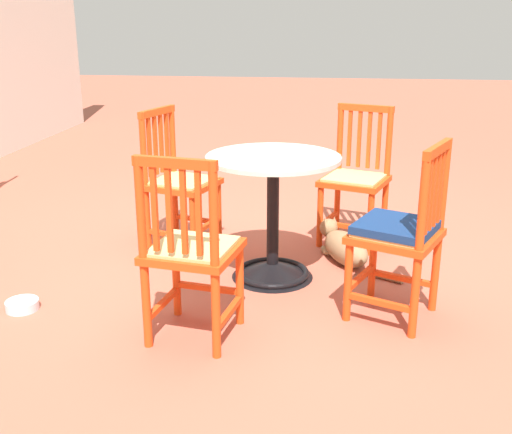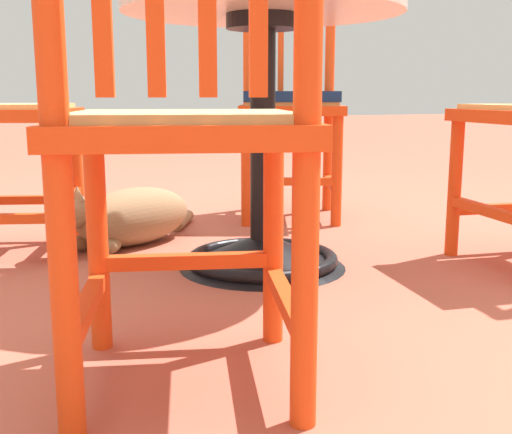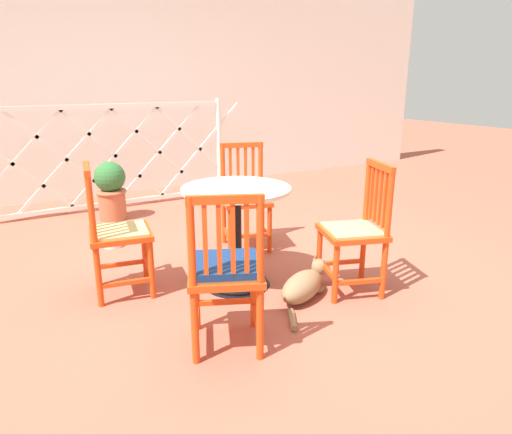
{
  "view_description": "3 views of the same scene",
  "coord_description": "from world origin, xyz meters",
  "px_view_note": "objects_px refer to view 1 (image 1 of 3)",
  "views": [
    {
      "loc": [
        -3.52,
        -0.41,
        1.48
      ],
      "look_at": [
        -0.16,
        0.02,
        0.37
      ],
      "focal_mm": 43.56,
      "sensor_mm": 36.0,
      "label": 1
    },
    {
      "loc": [
        0.59,
        1.56,
        0.49
      ],
      "look_at": [
        -0.1,
        -0.02,
        0.16
      ],
      "focal_mm": 44.85,
      "sensor_mm": 36.0,
      "label": 2
    },
    {
      "loc": [
        -1.55,
        -2.78,
        1.44
      ],
      "look_at": [
        -0.01,
        -0.11,
        0.5
      ],
      "focal_mm": 31.97,
      "sensor_mm": 36.0,
      "label": 3
    }
  ],
  "objects_px": {
    "orange_chair_at_corner": "(356,180)",
    "cafe_table": "(273,231)",
    "orange_chair_near_fence": "(179,183)",
    "tabby_cat": "(343,246)",
    "orange_chair_facing_out": "(400,234)",
    "orange_chair_tucked_in": "(191,253)",
    "pet_water_bowl": "(22,305)"
  },
  "relations": [
    {
      "from": "orange_chair_near_fence",
      "to": "orange_chair_at_corner",
      "type": "height_order",
      "value": "same"
    },
    {
      "from": "orange_chair_near_fence",
      "to": "pet_water_bowl",
      "type": "distance_m",
      "value": 1.26
    },
    {
      "from": "pet_water_bowl",
      "to": "orange_chair_at_corner",
      "type": "bearing_deg",
      "value": -53.99
    },
    {
      "from": "orange_chair_tucked_in",
      "to": "orange_chair_facing_out",
      "type": "distance_m",
      "value": 1.04
    },
    {
      "from": "orange_chair_tucked_in",
      "to": "orange_chair_at_corner",
      "type": "distance_m",
      "value": 1.64
    },
    {
      "from": "pet_water_bowl",
      "to": "tabby_cat",
      "type": "bearing_deg",
      "value": -61.71
    },
    {
      "from": "tabby_cat",
      "to": "orange_chair_tucked_in",
      "type": "bearing_deg",
      "value": 146.23
    },
    {
      "from": "cafe_table",
      "to": "orange_chair_near_fence",
      "type": "relative_size",
      "value": 0.83
    },
    {
      "from": "cafe_table",
      "to": "pet_water_bowl",
      "type": "relative_size",
      "value": 4.47
    },
    {
      "from": "orange_chair_at_corner",
      "to": "cafe_table",
      "type": "bearing_deg",
      "value": 144.18
    },
    {
      "from": "cafe_table",
      "to": "orange_chair_tucked_in",
      "type": "bearing_deg",
      "value": 158.52
    },
    {
      "from": "tabby_cat",
      "to": "pet_water_bowl",
      "type": "bearing_deg",
      "value": 118.29
    },
    {
      "from": "orange_chair_facing_out",
      "to": "cafe_table",
      "type": "bearing_deg",
      "value": 58.02
    },
    {
      "from": "cafe_table",
      "to": "pet_water_bowl",
      "type": "height_order",
      "value": "cafe_table"
    },
    {
      "from": "orange_chair_tucked_in",
      "to": "orange_chair_facing_out",
      "type": "bearing_deg",
      "value": -70.39
    },
    {
      "from": "orange_chair_tucked_in",
      "to": "orange_chair_facing_out",
      "type": "height_order",
      "value": "same"
    },
    {
      "from": "orange_chair_tucked_in",
      "to": "orange_chair_at_corner",
      "type": "bearing_deg",
      "value": -28.67
    },
    {
      "from": "orange_chair_near_fence",
      "to": "orange_chair_tucked_in",
      "type": "relative_size",
      "value": 1.0
    },
    {
      "from": "pet_water_bowl",
      "to": "orange_chair_tucked_in",
      "type": "bearing_deg",
      "value": -100.09
    },
    {
      "from": "orange_chair_facing_out",
      "to": "orange_chair_at_corner",
      "type": "distance_m",
      "value": 1.11
    },
    {
      "from": "orange_chair_near_fence",
      "to": "tabby_cat",
      "type": "relative_size",
      "value": 1.52
    },
    {
      "from": "orange_chair_tucked_in",
      "to": "orange_chair_facing_out",
      "type": "xyz_separation_m",
      "value": [
        0.35,
        -0.97,
        0.01
      ]
    },
    {
      "from": "cafe_table",
      "to": "orange_chair_facing_out",
      "type": "height_order",
      "value": "orange_chair_facing_out"
    },
    {
      "from": "cafe_table",
      "to": "orange_chair_facing_out",
      "type": "distance_m",
      "value": 0.81
    },
    {
      "from": "orange_chair_near_fence",
      "to": "tabby_cat",
      "type": "bearing_deg",
      "value": -96.68
    },
    {
      "from": "orange_chair_near_fence",
      "to": "orange_chair_facing_out",
      "type": "bearing_deg",
      "value": -122.58
    },
    {
      "from": "orange_chair_near_fence",
      "to": "orange_chair_tucked_in",
      "type": "xyz_separation_m",
      "value": [
        -1.2,
        -0.36,
        0.0
      ]
    },
    {
      "from": "orange_chair_near_fence",
      "to": "orange_chair_tucked_in",
      "type": "bearing_deg",
      "value": -163.38
    },
    {
      "from": "cafe_table",
      "to": "orange_chair_at_corner",
      "type": "distance_m",
      "value": 0.84
    },
    {
      "from": "orange_chair_near_fence",
      "to": "orange_chair_facing_out",
      "type": "distance_m",
      "value": 1.58
    },
    {
      "from": "cafe_table",
      "to": "tabby_cat",
      "type": "relative_size",
      "value": 1.27
    },
    {
      "from": "orange_chair_tucked_in",
      "to": "tabby_cat",
      "type": "height_order",
      "value": "orange_chair_tucked_in"
    }
  ]
}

